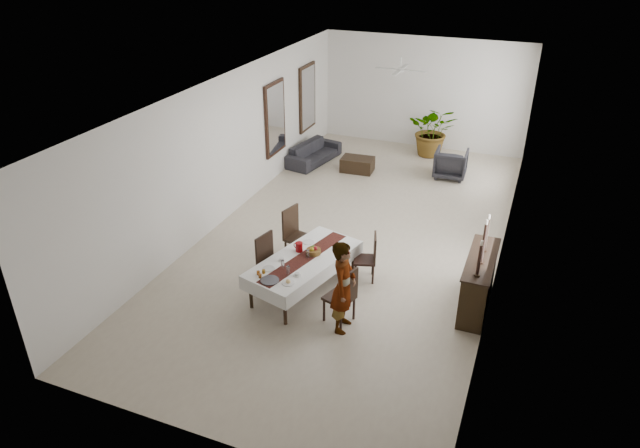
# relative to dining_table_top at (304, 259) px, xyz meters

# --- Properties ---
(floor) EXTENTS (6.00, 12.00, 0.00)m
(floor) POSITION_rel_dining_table_top_xyz_m (0.21, 2.37, -0.64)
(floor) COLOR beige
(floor) RESTS_ON ground
(ceiling) EXTENTS (6.00, 12.00, 0.02)m
(ceiling) POSITION_rel_dining_table_top_xyz_m (0.21, 2.37, 2.56)
(ceiling) COLOR white
(ceiling) RESTS_ON wall_back
(wall_back) EXTENTS (6.00, 0.02, 3.20)m
(wall_back) POSITION_rel_dining_table_top_xyz_m (0.21, 8.37, 0.96)
(wall_back) COLOR white
(wall_back) RESTS_ON floor
(wall_front) EXTENTS (6.00, 0.02, 3.20)m
(wall_front) POSITION_rel_dining_table_top_xyz_m (0.21, -3.63, 0.96)
(wall_front) COLOR white
(wall_front) RESTS_ON floor
(wall_left) EXTENTS (0.02, 12.00, 3.20)m
(wall_left) POSITION_rel_dining_table_top_xyz_m (-2.79, 2.37, 0.96)
(wall_left) COLOR white
(wall_left) RESTS_ON floor
(wall_right) EXTENTS (0.02, 12.00, 3.20)m
(wall_right) POSITION_rel_dining_table_top_xyz_m (3.21, 2.37, 0.96)
(wall_right) COLOR white
(wall_right) RESTS_ON floor
(dining_table_top) EXTENTS (1.41, 2.27, 0.04)m
(dining_table_top) POSITION_rel_dining_table_top_xyz_m (0.00, 0.00, 0.00)
(dining_table_top) COLOR black
(dining_table_top) RESTS_ON table_leg_fl
(table_leg_fl) EXTENTS (0.08, 0.08, 0.62)m
(table_leg_fl) POSITION_rel_dining_table_top_xyz_m (-0.64, -0.87, -0.33)
(table_leg_fl) COLOR black
(table_leg_fl) RESTS_ON floor
(table_leg_fr) EXTENTS (0.08, 0.08, 0.62)m
(table_leg_fr) POSITION_rel_dining_table_top_xyz_m (0.11, -1.07, -0.33)
(table_leg_fr) COLOR black
(table_leg_fr) RESTS_ON floor
(table_leg_bl) EXTENTS (0.08, 0.08, 0.62)m
(table_leg_bl) POSITION_rel_dining_table_top_xyz_m (-0.11, 1.07, -0.33)
(table_leg_bl) COLOR black
(table_leg_bl) RESTS_ON floor
(table_leg_br) EXTENTS (0.08, 0.08, 0.62)m
(table_leg_br) POSITION_rel_dining_table_top_xyz_m (0.64, 0.87, -0.33)
(table_leg_br) COLOR black
(table_leg_br) RESTS_ON floor
(tablecloth_top) EXTENTS (1.60, 2.47, 0.01)m
(tablecloth_top) POSITION_rel_dining_table_top_xyz_m (-0.00, 0.00, 0.03)
(tablecloth_top) COLOR white
(tablecloth_top) RESTS_ON dining_table_top
(tablecloth_drape_left) EXTENTS (0.61, 2.20, 0.26)m
(tablecloth_drape_left) POSITION_rel_dining_table_top_xyz_m (-0.50, 0.14, -0.10)
(tablecloth_drape_left) COLOR silver
(tablecloth_drape_left) RESTS_ON dining_table_top
(tablecloth_drape_right) EXTENTS (0.61, 2.20, 0.26)m
(tablecloth_drape_right) POSITION_rel_dining_table_top_xyz_m (0.50, -0.14, -0.10)
(tablecloth_drape_right) COLOR white
(tablecloth_drape_right) RESTS_ON dining_table_top
(tablecloth_drape_near) EXTENTS (1.01, 0.28, 0.26)m
(tablecloth_drape_near) POSITION_rel_dining_table_top_xyz_m (-0.30, -1.09, -0.10)
(tablecloth_drape_near) COLOR silver
(tablecloth_drape_near) RESTS_ON dining_table_top
(tablecloth_drape_far) EXTENTS (1.01, 0.28, 0.26)m
(tablecloth_drape_far) POSITION_rel_dining_table_top_xyz_m (0.30, 1.09, -0.10)
(tablecloth_drape_far) COLOR white
(tablecloth_drape_far) RESTS_ON dining_table_top
(table_runner) EXTENTS (0.88, 2.21, 0.00)m
(table_runner) POSITION_rel_dining_table_top_xyz_m (0.00, 0.00, 0.03)
(table_runner) COLOR #582019
(table_runner) RESTS_ON tablecloth_top
(red_pitcher) EXTENTS (0.16, 0.16, 0.18)m
(red_pitcher) POSITION_rel_dining_table_top_xyz_m (-0.18, 0.19, 0.12)
(red_pitcher) COLOR maroon
(red_pitcher) RESTS_ON tablecloth_top
(pitcher_handle) EXTENTS (0.11, 0.04, 0.11)m
(pitcher_handle) POSITION_rel_dining_table_top_xyz_m (-0.25, 0.21, 0.12)
(pitcher_handle) COLOR #97100B
(pitcher_handle) RESTS_ON red_pitcher
(wine_glass_near) EXTENTS (0.06, 0.06, 0.15)m
(wine_glass_near) POSITION_rel_dining_table_top_xyz_m (-0.05, -0.58, 0.11)
(wine_glass_near) COLOR silver
(wine_glass_near) RESTS_ON tablecloth_top
(wine_glass_mid) EXTENTS (0.06, 0.06, 0.15)m
(wine_glass_mid) POSITION_rel_dining_table_top_xyz_m (-0.21, -0.44, 0.11)
(wine_glass_mid) COLOR white
(wine_glass_mid) RESTS_ON tablecloth_top
(wine_glass_far) EXTENTS (0.06, 0.06, 0.15)m
(wine_glass_far) POSITION_rel_dining_table_top_xyz_m (0.05, 0.03, 0.11)
(wine_glass_far) COLOR silver
(wine_glass_far) RESTS_ON tablecloth_top
(teacup_right) EXTENTS (0.08, 0.08, 0.05)m
(teacup_right) POSITION_rel_dining_table_top_xyz_m (0.12, -0.58, 0.06)
(teacup_right) COLOR silver
(teacup_right) RESTS_ON saucer_right
(saucer_right) EXTENTS (0.13, 0.13, 0.01)m
(saucer_right) POSITION_rel_dining_table_top_xyz_m (0.12, -0.58, 0.04)
(saucer_right) COLOR silver
(saucer_right) RESTS_ON tablecloth_top
(teacup_left) EXTENTS (0.08, 0.08, 0.05)m
(teacup_left) POSITION_rel_dining_table_top_xyz_m (-0.34, -0.23, 0.06)
(teacup_left) COLOR white
(teacup_left) RESTS_ON saucer_left
(saucer_left) EXTENTS (0.13, 0.13, 0.01)m
(saucer_left) POSITION_rel_dining_table_top_xyz_m (-0.34, -0.23, 0.04)
(saucer_left) COLOR white
(saucer_left) RESTS_ON tablecloth_top
(plate_near_right) EXTENTS (0.21, 0.21, 0.01)m
(plate_near_right) POSITION_rel_dining_table_top_xyz_m (0.07, -0.84, 0.04)
(plate_near_right) COLOR white
(plate_near_right) RESTS_ON tablecloth_top
(bread_near_right) EXTENTS (0.08, 0.08, 0.08)m
(bread_near_right) POSITION_rel_dining_table_top_xyz_m (0.07, -0.84, 0.06)
(bread_near_right) COLOR #DAB16A
(bread_near_right) RESTS_ON plate_near_right
(plate_near_left) EXTENTS (0.21, 0.21, 0.01)m
(plate_near_left) POSITION_rel_dining_table_top_xyz_m (-0.43, -0.57, 0.04)
(plate_near_left) COLOR silver
(plate_near_left) RESTS_ON tablecloth_top
(plate_far_left) EXTENTS (0.21, 0.21, 0.01)m
(plate_far_left) POSITION_rel_dining_table_top_xyz_m (-0.14, 0.54, 0.04)
(plate_far_left) COLOR white
(plate_far_left) RESTS_ON tablecloth_top
(serving_tray) EXTENTS (0.32, 0.32, 0.02)m
(serving_tray) POSITION_rel_dining_table_top_xyz_m (-0.24, -0.89, 0.04)
(serving_tray) COLOR #3E3D42
(serving_tray) RESTS_ON tablecloth_top
(jam_jar_a) EXTENTS (0.06, 0.06, 0.07)m
(jam_jar_a) POSITION_rel_dining_table_top_xyz_m (-0.44, -0.87, 0.06)
(jam_jar_a) COLOR brown
(jam_jar_a) RESTS_ON tablecloth_top
(jam_jar_b) EXTENTS (0.06, 0.06, 0.07)m
(jam_jar_b) POSITION_rel_dining_table_top_xyz_m (-0.51, -0.79, 0.06)
(jam_jar_b) COLOR #8D4714
(jam_jar_b) RESTS_ON tablecloth_top
(jam_jar_c) EXTENTS (0.06, 0.06, 0.07)m
(jam_jar_c) POSITION_rel_dining_table_top_xyz_m (-0.44, -0.72, 0.06)
(jam_jar_c) COLOR brown
(jam_jar_c) RESTS_ON tablecloth_top
(fruit_basket) EXTENTS (0.26, 0.26, 0.09)m
(fruit_basket) POSITION_rel_dining_table_top_xyz_m (0.10, 0.20, 0.08)
(fruit_basket) COLOR brown
(fruit_basket) RESTS_ON tablecloth_top
(fruit_red) EXTENTS (0.08, 0.08, 0.08)m
(fruit_red) POSITION_rel_dining_table_top_xyz_m (0.13, 0.21, 0.14)
(fruit_red) COLOR maroon
(fruit_red) RESTS_ON fruit_basket
(fruit_green) EXTENTS (0.07, 0.07, 0.07)m
(fruit_green) POSITION_rel_dining_table_top_xyz_m (0.07, 0.24, 0.14)
(fruit_green) COLOR #4B7723
(fruit_green) RESTS_ON fruit_basket
(fruit_yellow) EXTENTS (0.07, 0.07, 0.07)m
(fruit_yellow) POSITION_rel_dining_table_top_xyz_m (0.09, 0.16, 0.14)
(fruit_yellow) COLOR gold
(fruit_yellow) RESTS_ON fruit_basket
(chair_right_near_seat) EXTENTS (0.55, 0.55, 0.05)m
(chair_right_near_seat) POSITION_rel_dining_table_top_xyz_m (0.90, -0.63, -0.18)
(chair_right_near_seat) COLOR black
(chair_right_near_seat) RESTS_ON chair_right_near_leg_fl
(chair_right_near_leg_fl) EXTENTS (0.06, 0.06, 0.43)m
(chair_right_near_leg_fl) POSITION_rel_dining_table_top_xyz_m (1.02, -0.85, -0.42)
(chair_right_near_leg_fl) COLOR black
(chair_right_near_leg_fl) RESTS_ON floor
(chair_right_near_leg_fr) EXTENTS (0.06, 0.06, 0.43)m
(chair_right_near_leg_fr) POSITION_rel_dining_table_top_xyz_m (1.13, -0.51, -0.42)
(chair_right_near_leg_fr) COLOR black
(chair_right_near_leg_fr) RESTS_ON floor
(chair_right_near_leg_bl) EXTENTS (0.06, 0.06, 0.43)m
(chair_right_near_leg_bl) POSITION_rel_dining_table_top_xyz_m (0.68, -0.74, -0.42)
(chair_right_near_leg_bl) COLOR black
(chair_right_near_leg_bl) RESTS_ON floor
(chair_right_near_leg_br) EXTENTS (0.06, 0.06, 0.43)m
(chair_right_near_leg_br) POSITION_rel_dining_table_top_xyz_m (0.79, -0.40, -0.42)
(chair_right_near_leg_br) COLOR black
(chair_right_near_leg_br) RESTS_ON floor
(chair_right_near_back) EXTENTS (0.17, 0.43, 0.56)m
(chair_right_near_back) POSITION_rel_dining_table_top_xyz_m (1.09, -0.69, 0.11)
(chair_right_near_back) COLOR black
(chair_right_near_back) RESTS_ON chair_right_near_seat
(chair_right_far_seat) EXTENTS (0.50, 0.50, 0.05)m
(chair_right_far_seat) POSITION_rel_dining_table_top_xyz_m (0.91, 0.74, -0.22)
(chair_right_far_seat) COLOR black
(chair_right_far_seat) RESTS_ON chair_right_far_leg_fl
(chair_right_far_leg_fl) EXTENTS (0.05, 0.05, 0.39)m
(chair_right_far_leg_fl) POSITION_rel_dining_table_top_xyz_m (1.11, 0.63, -0.44)
(chair_right_far_leg_fl) COLOR black
(chair_right_far_leg_fl) RESTS_ON floor
(chair_right_far_leg_fr) EXTENTS (0.05, 0.05, 0.39)m
(chair_right_far_leg_fr) POSITION_rel_dining_table_top_xyz_m (1.01, 0.94, -0.44)
(chair_right_far_leg_fr) COLOR black
(chair_right_far_leg_fr) RESTS_ON floor
(chair_right_far_leg_bl) EXTENTS (0.05, 0.05, 0.39)m
(chair_right_far_leg_bl) POSITION_rel_dining_table_top_xyz_m (0.80, 0.53, -0.44)
(chair_right_far_leg_bl) COLOR black
(chair_right_far_leg_bl) RESTS_ON floor
(chair_right_far_leg_br) EXTENTS (0.05, 0.05, 0.39)m
(chair_right_far_leg_br) POSITION_rel_dining_table_top_xyz_m (0.70, 0.84, -0.44)
(chair_right_far_leg_br) COLOR black
(chair_right_far_leg_br) RESTS_ON floor
(chair_right_far_back) EXTENTS (0.16, 0.39, 0.51)m
(chair_right_far_back) POSITION_rel_dining_table_top_xyz_m (1.08, 0.79, 0.05)
(chair_right_far_back) COLOR black
(chair_right_far_back) RESTS_ON chair_right_far_seat
(chair_left_near_seat) EXTENTS (0.55, 0.55, 0.05)m
(chair_left_near_seat) POSITION_rel_dining_table_top_xyz_m (-0.50, -0.21, -0.16)
(chair_left_near_seat) COLOR black
(chair_left_near_seat) RESTS_ON chair_left_near_leg_fl
(chair_left_near_leg_fl) EXTENTS (0.05, 0.05, 0.45)m
(chair_left_near_leg_fl) POSITION_rel_dining_table_top_xyz_m (-0.64, 0.02, -0.41)
(chair_left_near_leg_fl) COLOR black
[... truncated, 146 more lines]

